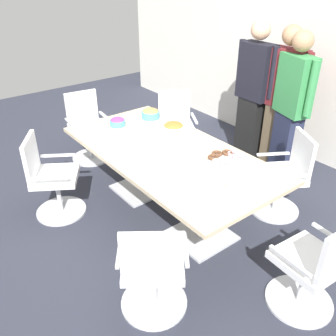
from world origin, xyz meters
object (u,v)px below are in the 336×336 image
(office_chair_5, at_px, (313,269))
(snack_bowl_cookies, at_px, (151,113))
(office_chair_3, at_px, (51,181))
(snack_bowl_pretzels, at_px, (174,127))
(office_chair_2, at_px, (88,130))
(person_standing_2, at_px, (292,106))
(snack_bowl_candy_mix, at_px, (118,122))
(plate_stack, at_px, (193,139))
(person_standing_1, at_px, (282,99))
(napkin_pile, at_px, (239,186))
(donut_platter, at_px, (226,159))
(office_chair_0, at_px, (284,179))
(office_chair_1, at_px, (176,129))
(conference_table, at_px, (168,162))
(person_standing_0, at_px, (253,91))
(office_chair_4, at_px, (153,272))

(office_chair_5, bearing_deg, snack_bowl_cookies, 87.86)
(office_chair_3, distance_m, snack_bowl_pretzels, 1.45)
(office_chair_2, height_order, person_standing_2, person_standing_2)
(snack_bowl_candy_mix, bearing_deg, office_chair_3, -81.78)
(plate_stack, bearing_deg, person_standing_1, 86.27)
(napkin_pile, bearing_deg, snack_bowl_pretzels, 166.64)
(snack_bowl_cookies, bearing_deg, office_chair_3, -86.09)
(snack_bowl_cookies, relative_size, donut_platter, 0.64)
(office_chair_0, distance_m, office_chair_1, 1.72)
(conference_table, distance_m, snack_bowl_candy_mix, 0.90)
(office_chair_3, distance_m, snack_bowl_candy_mix, 1.02)
(office_chair_5, height_order, person_standing_2, person_standing_2)
(person_standing_0, bearing_deg, person_standing_1, -166.08)
(office_chair_0, height_order, plate_stack, office_chair_0)
(office_chair_1, height_order, office_chair_5, same)
(office_chair_4, relative_size, snack_bowl_candy_mix, 5.05)
(conference_table, distance_m, snack_bowl_pretzels, 0.52)
(plate_stack, bearing_deg, napkin_pile, -18.17)
(person_standing_2, relative_size, snack_bowl_pretzels, 7.33)
(office_chair_1, bearing_deg, office_chair_3, 37.29)
(person_standing_1, bearing_deg, napkin_pile, 113.92)
(office_chair_2, xyz_separation_m, person_standing_2, (1.99, 1.69, 0.54))
(office_chair_1, distance_m, office_chair_3, 1.90)
(conference_table, height_order, napkin_pile, napkin_pile)
(office_chair_3, relative_size, person_standing_2, 0.51)
(person_standing_2, distance_m, napkin_pile, 1.70)
(person_standing_2, bearing_deg, office_chair_4, 122.97)
(office_chair_1, relative_size, donut_platter, 2.62)
(office_chair_2, height_order, person_standing_0, person_standing_0)
(office_chair_1, relative_size, plate_stack, 4.78)
(office_chair_2, bearing_deg, person_standing_0, 148.14)
(person_standing_1, distance_m, napkin_pile, 1.89)
(office_chair_3, height_order, office_chair_5, same)
(snack_bowl_cookies, distance_m, snack_bowl_candy_mix, 0.45)
(conference_table, height_order, office_chair_0, office_chair_0)
(donut_platter, bearing_deg, office_chair_0, 70.47)
(office_chair_0, xyz_separation_m, plate_stack, (-0.76, -0.64, 0.37))
(person_standing_1, bearing_deg, office_chair_1, 35.38)
(office_chair_0, distance_m, snack_bowl_candy_mix, 1.97)
(snack_bowl_candy_mix, relative_size, plate_stack, 0.95)
(conference_table, bearing_deg, snack_bowl_candy_mix, -175.85)
(office_chair_1, distance_m, snack_bowl_cookies, 0.67)
(person_standing_0, height_order, snack_bowl_candy_mix, person_standing_0)
(office_chair_2, relative_size, donut_platter, 2.62)
(person_standing_2, xyz_separation_m, snack_bowl_cookies, (-1.12, -1.23, -0.14))
(office_chair_4, bearing_deg, person_standing_2, 51.93)
(donut_platter, distance_m, napkin_pile, 0.50)
(office_chair_4, height_order, snack_bowl_cookies, office_chair_4)
(conference_table, xyz_separation_m, napkin_pile, (0.92, 0.04, 0.15))
(office_chair_4, height_order, donut_platter, office_chair_4)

